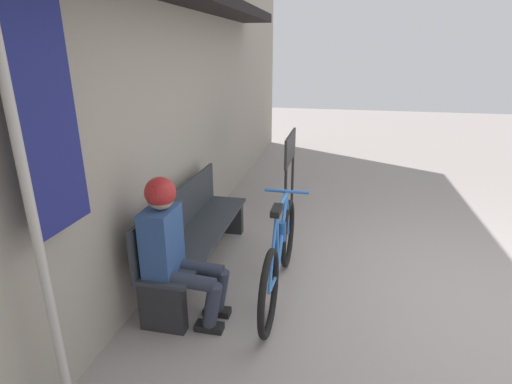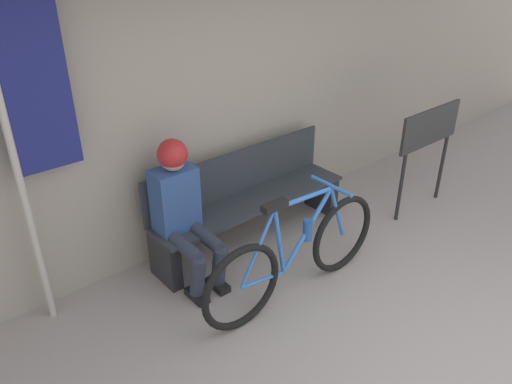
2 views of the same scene
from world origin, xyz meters
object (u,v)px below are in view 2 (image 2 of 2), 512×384
object	(u,v)px
banner_pole	(28,114)
signboard	(429,135)
person_seated	(181,204)
bicycle	(296,255)
park_bench_near	(248,200)

from	to	relation	value
banner_pole	signboard	distance (m)	3.46
person_seated	banner_pole	bearing A→B (deg)	164.77
banner_pole	signboard	bearing A→B (deg)	-13.86
bicycle	signboard	size ratio (longest dim) A/B	1.62
park_bench_near	banner_pole	xyz separation A→B (m)	(-1.62, 0.13, 1.14)
person_seated	bicycle	bearing A→B (deg)	-55.05
signboard	bicycle	bearing A→B (deg)	-174.87
bicycle	banner_pole	world-z (taller)	banner_pole
person_seated	banner_pole	size ratio (longest dim) A/B	0.50
bicycle	signboard	distance (m)	1.94
park_bench_near	signboard	distance (m)	1.84
bicycle	banner_pole	xyz separation A→B (m)	(-1.40, 0.98, 1.17)
park_bench_near	bicycle	world-z (taller)	bicycle
park_bench_near	bicycle	xyz separation A→B (m)	(-0.22, -0.85, -0.03)
person_seated	signboard	xyz separation A→B (m)	(2.40, -0.57, 0.12)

